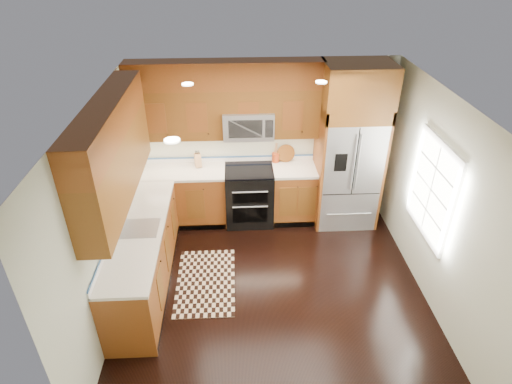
{
  "coord_description": "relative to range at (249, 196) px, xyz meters",
  "views": [
    {
      "loc": [
        -0.45,
        -4.23,
        4.14
      ],
      "look_at": [
        -0.2,
        0.6,
        1.19
      ],
      "focal_mm": 30.0,
      "sensor_mm": 36.0,
      "label": 1
    }
  ],
  "objects": [
    {
      "name": "ground",
      "position": [
        0.25,
        -1.67,
        -0.47
      ],
      "size": [
        4.0,
        4.0,
        0.0
      ],
      "primitive_type": "plane",
      "color": "black",
      "rests_on": "ground"
    },
    {
      "name": "wall_back",
      "position": [
        0.25,
        0.33,
        0.83
      ],
      "size": [
        4.0,
        0.02,
        2.6
      ],
      "primitive_type": "cube",
      "color": "beige",
      "rests_on": "ground"
    },
    {
      "name": "wall_left",
      "position": [
        -1.75,
        -1.67,
        0.83
      ],
      "size": [
        0.02,
        4.0,
        2.6
      ],
      "primitive_type": "cube",
      "color": "beige",
      "rests_on": "ground"
    },
    {
      "name": "wall_right",
      "position": [
        2.25,
        -1.67,
        0.83
      ],
      "size": [
        0.02,
        4.0,
        2.6
      ],
      "primitive_type": "cube",
      "color": "beige",
      "rests_on": "ground"
    },
    {
      "name": "window",
      "position": [
        2.23,
        -1.47,
        0.93
      ],
      "size": [
        0.04,
        1.1,
        1.3
      ],
      "color": "white",
      "rests_on": "ground"
    },
    {
      "name": "base_cabinets",
      "position": [
        -0.98,
        -0.77,
        -0.02
      ],
      "size": [
        2.85,
        3.0,
        0.9
      ],
      "color": "brown",
      "rests_on": "ground"
    },
    {
      "name": "countertop",
      "position": [
        -0.84,
        -0.65,
        0.45
      ],
      "size": [
        2.86,
        3.01,
        0.04
      ],
      "color": "silver",
      "rests_on": "base_cabinets"
    },
    {
      "name": "upper_cabinets",
      "position": [
        -0.9,
        -0.58,
        1.56
      ],
      "size": [
        2.85,
        3.0,
        1.15
      ],
      "color": "brown",
      "rests_on": "ground"
    },
    {
      "name": "range",
      "position": [
        0.0,
        0.0,
        0.0
      ],
      "size": [
        0.76,
        0.67,
        0.95
      ],
      "color": "black",
      "rests_on": "ground"
    },
    {
      "name": "microwave",
      "position": [
        -0.0,
        0.13,
        1.19
      ],
      "size": [
        0.76,
        0.4,
        0.42
      ],
      "color": "#B2B2B7",
      "rests_on": "ground"
    },
    {
      "name": "refrigerator",
      "position": [
        1.55,
        -0.04,
        0.83
      ],
      "size": [
        0.98,
        0.75,
        2.6
      ],
      "color": "#B2B2B7",
      "rests_on": "ground"
    },
    {
      "name": "sink_faucet",
      "position": [
        -1.48,
        -1.44,
        0.52
      ],
      "size": [
        0.54,
        0.44,
        0.37
      ],
      "color": "#B2B2B7",
      "rests_on": "countertop"
    },
    {
      "name": "rug",
      "position": [
        -0.66,
        -1.47,
        -0.46
      ],
      "size": [
        0.79,
        1.32,
        0.01
      ],
      "primitive_type": "cube",
      "rotation": [
        0.0,
        0.0,
        -0.0
      ],
      "color": "black",
      "rests_on": "ground"
    },
    {
      "name": "knife_block",
      "position": [
        -0.8,
        0.18,
        0.58
      ],
      "size": [
        0.12,
        0.15,
        0.27
      ],
      "color": "tan",
      "rests_on": "countertop"
    },
    {
      "name": "utensil_crock",
      "position": [
        0.44,
        0.26,
        0.58
      ],
      "size": [
        0.14,
        0.14,
        0.33
      ],
      "color": "#AF3B15",
      "rests_on": "countertop"
    },
    {
      "name": "cutting_board",
      "position": [
        0.61,
        0.27,
        0.48
      ],
      "size": [
        0.32,
        0.32,
        0.02
      ],
      "primitive_type": "cylinder",
      "rotation": [
        0.0,
        0.0,
        0.11
      ],
      "color": "brown",
      "rests_on": "countertop"
    }
  ]
}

